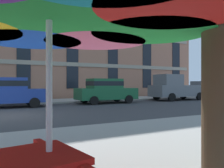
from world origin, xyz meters
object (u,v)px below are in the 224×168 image
Objects in this scene: sedan_blue at (7,92)px; pickup_gray at (176,88)px; sedan_green at (106,90)px; patio_umbrella at (49,1)px.

pickup_gray is (13.29, 0.00, 0.08)m from sedan_blue.
patio_umbrella reaches higher than sedan_green.
sedan_green is 6.77m from pickup_gray.
sedan_blue is at bearing 180.00° from sedan_green.
pickup_gray is 18.69m from patio_umbrella.
sedan_green is 1.15× the size of patio_umbrella.
sedan_green is at bearing -180.00° from pickup_gray.
pickup_gray is 1.33× the size of patio_umbrella.
sedan_blue is at bearing -180.00° from pickup_gray.
sedan_blue is 1.15× the size of patio_umbrella.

